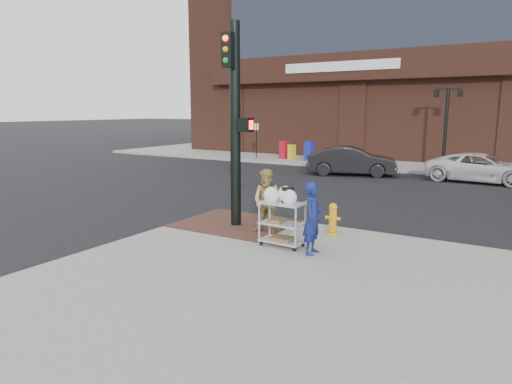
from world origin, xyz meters
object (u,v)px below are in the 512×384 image
Objects in this scene: minivan_white at (482,168)px; sedan_dark at (352,161)px; traffic_signal_pole at (235,119)px; pedestrian_tan at (268,201)px; lamp_post at (446,119)px; utility_cart at (282,219)px; fire_hydrant at (333,219)px; woman_blue at (313,218)px.

sedan_dark is at bearing 102.30° from minivan_white.
traffic_signal_pole is 3.24× the size of pedestrian_tan.
lamp_post is 0.97× the size of sedan_dark.
pedestrian_tan is 1.18× the size of utility_cart.
traffic_signal_pole is 13.07m from minivan_white.
pedestrian_tan reaches higher than utility_cart.
fire_hydrant is (0.60, 1.42, -0.20)m from utility_cart.
traffic_signal_pole reaches higher than fire_hydrant.
utility_cart reaches higher than minivan_white.
woman_blue is at bearing -89.45° from lamp_post.
sedan_dark is 5.40× the size of fire_hydrant.
lamp_post is 15.43m from traffic_signal_pole.
sedan_dark is 3.17× the size of utility_cart.
minivan_white is (2.06, -3.17, -2.00)m from lamp_post.
lamp_post is at bearing 80.76° from traffic_signal_pole.
lamp_post is 2.68× the size of woman_blue.
utility_cart is at bearing -112.81° from fire_hydrant.
woman_blue is 1.95× the size of fire_hydrant.
woman_blue is at bearing 175.47° from minivan_white.
lamp_post is 0.80× the size of traffic_signal_pole.
lamp_post is at bearing 80.16° from pedestrian_tan.
lamp_post is 15.62m from pedestrian_tan.
lamp_post reaches higher than pedestrian_tan.
fire_hydrant is at bearing 9.96° from traffic_signal_pole.
traffic_signal_pole is 1.13× the size of minivan_white.
woman_blue is 0.97× the size of pedestrian_tan.
lamp_post is 2.59× the size of pedestrian_tan.
woman_blue is 1.15× the size of utility_cart.
fire_hydrant is (1.39, 0.66, -0.38)m from pedestrian_tan.
sedan_dark is 11.32m from fire_hydrant.
minivan_white is at bearing -13.35° from woman_blue.
utility_cart is at bearing -28.06° from traffic_signal_pole.
utility_cart is (-2.68, -13.05, 0.12)m from minivan_white.
utility_cart reaches higher than fire_hydrant.
pedestrian_tan is 12.78m from minivan_white.
pedestrian_tan is at bearing -154.66° from fire_hydrant.
minivan_white is (5.48, 0.83, -0.06)m from sedan_dark.
utility_cart is (-0.78, 0.15, -0.16)m from woman_blue.
woman_blue is 1.62m from fire_hydrant.
pedestrian_tan is 0.37× the size of sedan_dark.
pedestrian_tan reaches higher than sedan_dark.
traffic_signal_pole is at bearing -170.04° from fire_hydrant.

